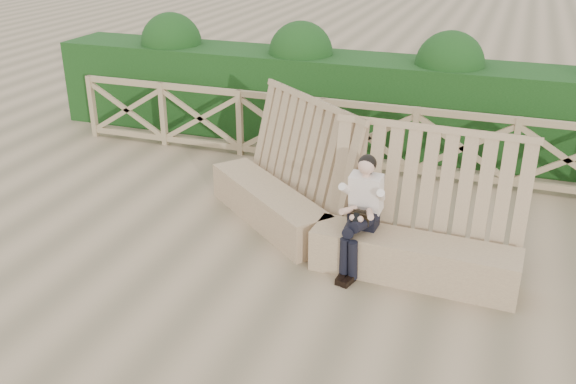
% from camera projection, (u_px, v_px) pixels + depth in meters
% --- Properties ---
extents(ground, '(60.00, 60.00, 0.00)m').
position_uv_depth(ground, '(291.00, 283.00, 7.06)').
color(ground, brown).
rests_on(ground, ground).
extents(bench, '(4.18, 2.17, 1.62)m').
position_uv_depth(bench, '(339.00, 215.00, 7.68)').
color(bench, '#88674E').
rests_on(bench, ground).
extents(woman, '(0.37, 0.77, 1.34)m').
position_uv_depth(woman, '(362.00, 209.00, 7.08)').
color(woman, black).
rests_on(woman, ground).
extents(guardrail, '(10.10, 0.09, 1.10)m').
position_uv_depth(guardrail, '(367.00, 137.00, 9.84)').
color(guardrail, '#886D4F').
rests_on(guardrail, ground).
extents(hedge, '(12.00, 1.20, 1.50)m').
position_uv_depth(hedge, '(385.00, 104.00, 10.79)').
color(hedge, black).
rests_on(hedge, ground).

